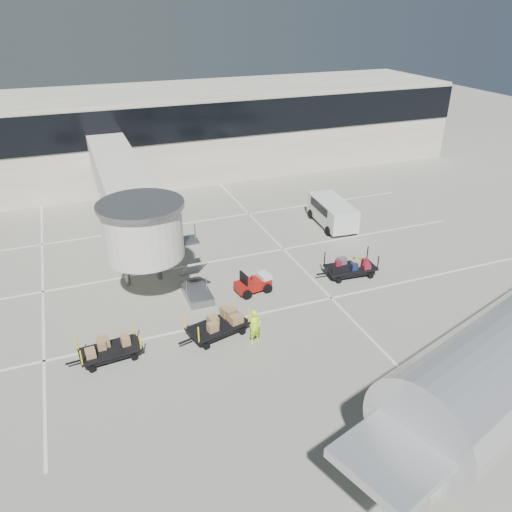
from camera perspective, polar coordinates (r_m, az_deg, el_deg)
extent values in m
plane|color=#A8A597|center=(26.44, -0.86, -9.51)|extent=(140.00, 140.00, 0.00)
cube|color=silver|center=(27.97, -2.30, -7.19)|extent=(40.00, 0.15, 0.02)
cube|color=silver|center=(33.72, -6.22, -0.85)|extent=(40.00, 0.15, 0.02)
cube|color=silver|center=(39.87, -8.95, 3.60)|extent=(40.00, 0.15, 0.02)
cube|color=silver|center=(36.32, 2.49, 1.47)|extent=(0.15, 30.00, 0.02)
cube|color=silver|center=(33.91, -23.19, -2.94)|extent=(0.15, 30.00, 0.02)
cube|color=beige|center=(51.76, -12.93, 13.46)|extent=(64.00, 12.00, 8.00)
cube|color=black|center=(45.48, -11.88, 14.29)|extent=(64.00, 0.12, 3.20)
cube|color=silver|center=(36.86, -15.18, 8.13)|extent=(3.00, 18.00, 2.80)
cylinder|color=silver|center=(28.51, -12.77, 2.72)|extent=(4.40, 4.40, 3.00)
cylinder|color=gray|center=(27.90, -13.10, 5.71)|extent=(4.80, 4.80, 0.25)
cylinder|color=gray|center=(31.44, -14.65, -0.88)|extent=(0.28, 0.28, 2.90)
cylinder|color=gray|center=(31.65, -11.09, -0.27)|extent=(0.28, 0.28, 2.90)
cylinder|color=gray|center=(37.78, -16.15, 3.82)|extent=(0.28, 0.28, 2.90)
cylinder|color=gray|center=(37.96, -13.17, 4.31)|extent=(0.28, 0.28, 2.90)
cylinder|color=gray|center=(44.32, -17.23, 7.15)|extent=(0.28, 0.28, 2.90)
cylinder|color=gray|center=(44.47, -14.67, 7.56)|extent=(0.28, 0.28, 2.90)
cube|color=gray|center=(29.94, -6.75, -4.28)|extent=(1.40, 2.60, 0.50)
cube|color=gray|center=(29.77, -7.19, -1.50)|extent=(1.20, 2.60, 2.06)
cube|color=gray|center=(30.42, -8.00, 1.75)|extent=(1.40, 1.20, 0.12)
cube|color=maroon|center=(30.17, -0.36, -3.27)|extent=(2.26, 1.34, 0.53)
cube|color=silver|center=(30.35, 0.94, -2.31)|extent=(0.76, 1.06, 0.31)
cube|color=black|center=(29.64, -1.41, -2.69)|extent=(0.24, 0.89, 0.80)
cylinder|color=black|center=(29.55, -1.00, -4.46)|extent=(0.59, 0.31, 0.57)
cylinder|color=black|center=(30.42, -2.06, -3.46)|extent=(0.59, 0.31, 0.57)
cylinder|color=black|center=(30.17, 1.36, -3.74)|extent=(0.59, 0.31, 0.57)
cylinder|color=black|center=(31.01, 0.25, -2.79)|extent=(0.59, 0.31, 0.57)
cube|color=black|center=(32.41, 10.75, -1.29)|extent=(3.29, 1.85, 0.13)
cube|color=black|center=(32.50, 10.72, -1.59)|extent=(2.95, 1.58, 0.26)
cube|color=black|center=(31.71, 7.56, -2.03)|extent=(0.74, 0.15, 0.08)
cylinder|color=black|center=(31.60, 9.45, -2.80)|extent=(0.37, 0.18, 0.36)
cylinder|color=black|center=(32.71, 8.41, -1.61)|extent=(0.37, 0.18, 0.36)
cylinder|color=black|center=(32.54, 12.98, -2.22)|extent=(0.37, 0.18, 0.36)
cylinder|color=black|center=(33.62, 11.85, -1.07)|extent=(0.37, 0.18, 0.36)
cylinder|color=black|center=(31.01, 8.88, -1.52)|extent=(0.07, 0.07, 0.95)
cylinder|color=black|center=(32.14, 7.84, -0.34)|extent=(0.07, 0.07, 0.95)
cylinder|color=black|center=(32.32, 13.78, -0.76)|extent=(0.07, 0.07, 0.95)
cylinder|color=black|center=(33.41, 12.62, 0.34)|extent=(0.07, 0.07, 0.95)
cube|color=#9F8E56|center=(32.53, 12.65, -0.81)|extent=(0.49, 0.39, 0.45)
cube|color=maroon|center=(32.54, 10.72, -0.77)|extent=(0.54, 0.46, 0.27)
cube|color=maroon|center=(31.72, 9.67, -1.45)|extent=(0.60, 0.40, 0.28)
cube|color=maroon|center=(32.72, 11.40, -0.50)|extent=(0.44, 0.32, 0.44)
cube|color=maroon|center=(32.28, 10.81, -0.86)|extent=(0.57, 0.40, 0.43)
cube|color=maroon|center=(32.52, 12.80, -0.89)|extent=(0.41, 0.41, 0.39)
cube|color=#151A43|center=(32.23, 8.76, -0.76)|extent=(0.54, 0.41, 0.40)
cube|color=maroon|center=(32.46, 12.11, -0.95)|extent=(0.40, 0.30, 0.31)
cube|color=#535257|center=(32.36, 10.08, -0.85)|extent=(0.60, 0.36, 0.30)
cube|color=black|center=(26.50, -4.41, -7.97)|extent=(3.42, 2.28, 0.13)
cube|color=black|center=(26.61, -4.40, -8.30)|extent=(3.06, 1.98, 0.26)
cube|color=black|center=(25.87, -8.11, -9.63)|extent=(0.73, 0.26, 0.08)
cylinder|color=black|center=(25.81, -5.67, -10.23)|extent=(0.38, 0.23, 0.36)
cylinder|color=black|center=(26.82, -7.20, -8.69)|extent=(0.38, 0.23, 0.36)
cylinder|color=black|center=(26.71, -1.55, -8.61)|extent=(0.38, 0.23, 0.36)
cylinder|color=black|center=(27.69, -3.19, -7.20)|extent=(0.38, 0.23, 0.36)
cylinder|color=yellow|center=(25.14, -6.57, -8.97)|extent=(0.07, 0.07, 0.94)
cylinder|color=yellow|center=(26.17, -8.10, -7.44)|extent=(0.07, 0.07, 0.94)
cylinder|color=yellow|center=(26.40, -0.84, -6.79)|extent=(0.07, 0.07, 0.94)
cylinder|color=yellow|center=(27.38, -2.52, -5.43)|extent=(0.07, 0.07, 0.94)
cube|color=olive|center=(26.49, -2.14, -7.26)|extent=(0.74, 0.63, 0.37)
cube|color=olive|center=(26.57, -3.86, -6.98)|extent=(0.59, 0.55, 0.53)
cube|color=olive|center=(26.46, -1.76, -7.08)|extent=(0.69, 0.63, 0.53)
cube|color=olive|center=(26.51, -5.33, -7.15)|extent=(0.72, 0.58, 0.52)
cube|color=olive|center=(26.52, -3.11, -7.01)|extent=(0.77, 0.71, 0.54)
cube|color=olive|center=(26.75, -4.85, -6.88)|extent=(0.67, 0.61, 0.44)
cube|color=black|center=(25.92, -16.36, -10.23)|extent=(3.01, 1.69, 0.12)
cube|color=black|center=(26.02, -16.31, -10.54)|extent=(2.70, 1.45, 0.24)
cube|color=black|center=(25.91, -20.23, -11.34)|extent=(0.68, 0.14, 0.08)
cylinder|color=black|center=(25.55, -18.21, -12.21)|extent=(0.34, 0.16, 0.33)
cylinder|color=black|center=(26.59, -18.70, -10.55)|extent=(0.34, 0.16, 0.33)
cylinder|color=black|center=(25.73, -13.73, -11.19)|extent=(0.34, 0.16, 0.33)
cylinder|color=black|center=(26.76, -14.41, -9.58)|extent=(0.34, 0.16, 0.33)
cylinder|color=yellow|center=(25.05, -19.33, -10.98)|extent=(0.07, 0.07, 0.87)
cylinder|color=yellow|center=(26.11, -19.77, -9.33)|extent=(0.07, 0.07, 0.87)
cylinder|color=yellow|center=(25.30, -13.09, -9.57)|extent=(0.07, 0.07, 0.87)
cylinder|color=yellow|center=(26.34, -13.81, -8.00)|extent=(0.07, 0.07, 0.87)
cube|color=olive|center=(25.50, -16.52, -10.13)|extent=(0.64, 0.39, 0.46)
cube|color=olive|center=(25.50, -14.56, -9.78)|extent=(0.61, 0.41, 0.51)
cube|color=olive|center=(25.65, -16.87, -9.92)|extent=(0.49, 0.55, 0.49)
cube|color=olive|center=(26.00, -18.26, -9.67)|extent=(0.60, 0.50, 0.42)
imported|color=#C0FF1A|center=(25.70, -0.07, -8.07)|extent=(0.80, 0.62, 1.94)
cube|color=silver|center=(39.29, 8.70, 5.03)|extent=(2.52, 5.34, 1.67)
cube|color=silver|center=(41.36, 7.34, 5.80)|extent=(2.04, 0.76, 0.97)
cube|color=black|center=(39.31, 8.62, 5.73)|extent=(2.39, 3.40, 0.67)
cylinder|color=black|center=(37.75, 8.28, 2.84)|extent=(0.32, 0.75, 0.73)
cylinder|color=black|center=(38.61, 11.06, 3.17)|extent=(0.32, 0.75, 0.73)
cylinder|color=black|center=(40.64, 6.30, 4.79)|extent=(0.32, 0.75, 0.73)
cylinder|color=black|center=(41.44, 8.94, 5.07)|extent=(0.32, 0.75, 0.73)
cube|color=silver|center=(19.72, 22.20, -15.18)|extent=(11.03, 6.11, 0.37)
cylinder|color=silver|center=(19.70, 18.86, -20.79)|extent=(3.79, 3.31, 2.44)
cube|color=silver|center=(19.02, 19.32, -18.85)|extent=(0.89, 0.52, 1.17)
cylinder|color=gray|center=(22.55, 23.14, -18.11)|extent=(0.32, 0.32, 1.17)
cylinder|color=black|center=(22.73, 23.01, -18.59)|extent=(1.01, 0.62, 0.96)
cylinder|color=gray|center=(21.68, 23.12, -19.32)|extent=(0.30, 0.30, 1.70)
cylinder|color=black|center=(22.05, 22.85, -20.28)|extent=(1.01, 0.62, 0.96)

